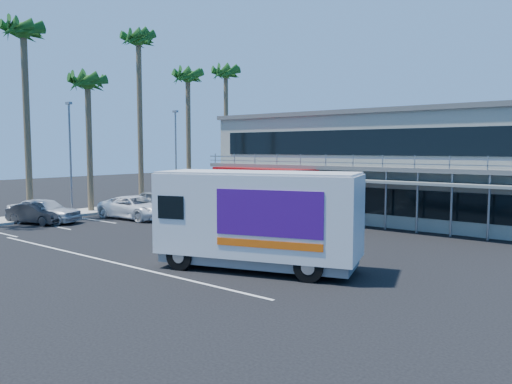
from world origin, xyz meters
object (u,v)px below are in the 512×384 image
Objects in this scene: white_van at (258,218)px; parked_car_a at (44,210)px; red_truck at (256,190)px; parked_car_b at (37,214)px.

parked_car_a is (-18.53, 1.08, -1.26)m from white_van.
parked_car_a is (-9.06, -10.61, -1.10)m from red_truck.
white_van reaches higher than parked_car_a.
white_van is at bearing -42.29° from red_truck.
parked_car_a reaches higher than parked_car_b.
red_truck is 15.04m from white_van.
red_truck is 2.21× the size of parked_car_a.
red_truck is 2.62× the size of parked_car_b.
white_van is at bearing -117.09° from parked_car_a.
red_truck is at bearing 110.79° from white_van.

